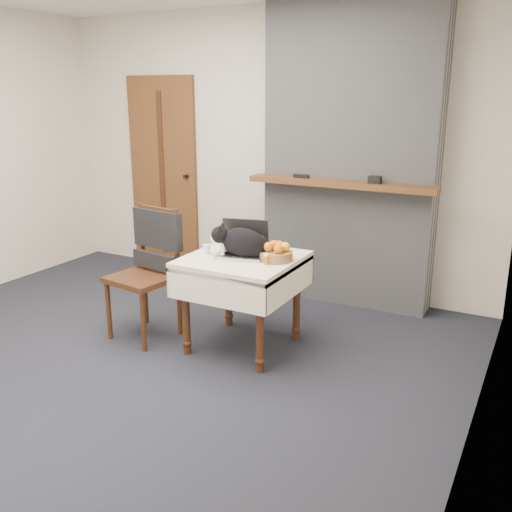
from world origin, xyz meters
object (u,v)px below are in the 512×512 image
Objects in this scene: cream_jar at (207,249)px; pill_bottle at (266,259)px; fruit_basket at (276,253)px; cat at (244,243)px; side_table at (243,272)px; laptop at (243,246)px; door at (164,174)px; chair at (151,254)px.

pill_bottle reaches higher than cream_jar.
cat is at bearing -168.61° from fruit_basket.
pill_bottle is at bearing -4.65° from cream_jar.
fruit_basket is (0.23, 0.05, -0.05)m from cat.
fruit_basket is at bearing 83.07° from pill_bottle.
side_table is 0.32m from cream_jar.
cat is at bearing -67.81° from laptop.
door is 4.98× the size of laptop.
fruit_basket is (0.28, -0.01, -0.01)m from laptop.
door is 2.14m from cream_jar.
side_table is 0.22m from cat.
cream_jar is 0.51m from pill_bottle.
side_table is 0.30m from fruit_basket.
pill_bottle is 0.08× the size of chair.
pill_bottle is (2.01, -1.54, -0.26)m from door.
chair is at bearing -172.35° from fruit_basket.
door is at bearing 131.66° from chair.
laptop is at bearing 19.45° from chair.
cream_jar is 0.53m from fruit_basket.
pill_bottle is at bearing -37.45° from door.
laptop is (1.75, -1.41, -0.24)m from door.
cat is (0.02, -0.01, 0.22)m from side_table.
door is at bearing 142.55° from pill_bottle.
cat is (1.80, -1.46, -0.19)m from door.
side_table is 1.94× the size of laptop.
side_table is at bearing -77.99° from laptop.
side_table is at bearing 15.35° from chair.
pill_bottle is (0.24, -0.09, 0.15)m from side_table.
cat reaches higher than fruit_basket.
door is 2.26m from laptop.
cat reaches higher than side_table.
chair is at bearing -179.51° from pill_bottle.
cat is 0.79m from chair.
laptop is 6.03× the size of cream_jar.
pill_bottle is (0.26, -0.14, -0.02)m from laptop.
side_table is 3.34× the size of fruit_basket.
laptop is at bearing 109.14° from cat.
side_table is 0.78× the size of chair.
pill_bottle is (0.51, -0.04, 0.01)m from cream_jar.
fruit_basket is at bearing -5.85° from cat.
side_table is 1.50× the size of cat.
chair reaches higher than side_table.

